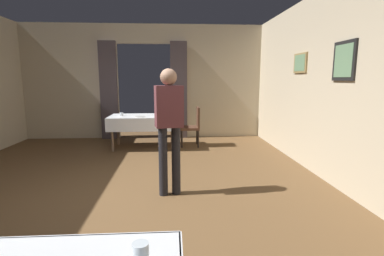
# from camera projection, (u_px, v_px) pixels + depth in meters

# --- Properties ---
(ground) EXTENTS (10.08, 10.08, 0.00)m
(ground) POSITION_uv_depth(u_px,v_px,m) (117.00, 198.00, 3.89)
(ground) COLOR brown
(wall_right) EXTENTS (0.16, 8.40, 3.00)m
(wall_right) POSITION_uv_depth(u_px,v_px,m) (356.00, 85.00, 3.85)
(wall_right) COLOR beige
(wall_right) RESTS_ON ground
(wall_back) EXTENTS (6.40, 0.27, 3.00)m
(wall_back) POSITION_uv_depth(u_px,v_px,m) (144.00, 82.00, 7.75)
(wall_back) COLOR beige
(wall_back) RESTS_ON ground
(dining_table_mid) EXTENTS (1.55, 0.93, 0.75)m
(dining_table_mid) POSITION_uv_depth(u_px,v_px,m) (143.00, 120.00, 6.69)
(dining_table_mid) COLOR #7A604C
(dining_table_mid) RESTS_ON ground
(chair_mid_right) EXTENTS (0.44, 0.44, 0.93)m
(chair_mid_right) POSITION_uv_depth(u_px,v_px,m) (193.00, 125.00, 6.87)
(chair_mid_right) COLOR black
(chair_mid_right) RESTS_ON ground
(glass_near_b) EXTENTS (0.07, 0.07, 0.12)m
(glass_near_b) POSITION_uv_depth(u_px,v_px,m) (141.00, 256.00, 1.29)
(glass_near_b) COLOR silver
(glass_near_b) RESTS_ON dining_table_near
(glass_mid_a) EXTENTS (0.08, 0.08, 0.08)m
(glass_mid_a) POSITION_uv_depth(u_px,v_px,m) (122.00, 114.00, 6.61)
(glass_mid_a) COLOR silver
(glass_mid_a) RESTS_ON dining_table_mid
(plate_mid_b) EXTENTS (0.24, 0.24, 0.01)m
(plate_mid_b) POSITION_uv_depth(u_px,v_px,m) (140.00, 117.00, 6.45)
(plate_mid_b) COLOR white
(plate_mid_b) RESTS_ON dining_table_mid
(person_waiter_by_doorway) EXTENTS (0.40, 0.29, 1.72)m
(person_waiter_by_doorway) POSITION_uv_depth(u_px,v_px,m) (169.00, 121.00, 3.87)
(person_waiter_by_doorway) COLOR black
(person_waiter_by_doorway) RESTS_ON ground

